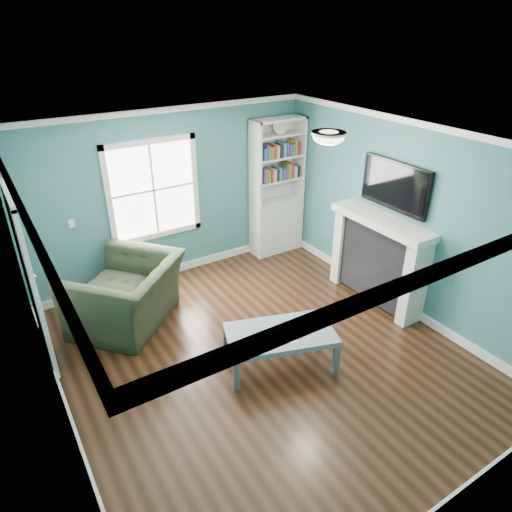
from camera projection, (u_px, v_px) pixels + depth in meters
floor at (262, 355)px, 5.62m from camera, size 5.00×5.00×0.00m
room_walls at (263, 240)px, 4.89m from camera, size 5.00×5.00×5.00m
trim at (263, 268)px, 5.05m from camera, size 4.50×5.00×2.60m
window at (153, 190)px, 6.66m from camera, size 1.40×0.06×1.50m
bookshelf at (276, 201)px, 7.75m from camera, size 0.90×0.35×2.31m
fireplace at (378, 261)px, 6.46m from camera, size 0.44×1.58×1.30m
tv at (395, 186)px, 6.01m from camera, size 0.06×1.10×0.65m
door at (30, 280)px, 5.12m from camera, size 0.12×0.98×2.17m
ceiling_fixture at (329, 137)px, 4.93m from camera, size 0.38×0.38×0.15m
light_switch at (72, 223)px, 6.21m from camera, size 0.08×0.01×0.12m
recliner at (125, 284)px, 5.96m from camera, size 1.61×1.57×1.19m
coffee_table at (280, 336)px, 5.32m from camera, size 1.40×1.04×0.45m
paper_sheet at (285, 336)px, 5.22m from camera, size 0.28×0.31×0.00m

